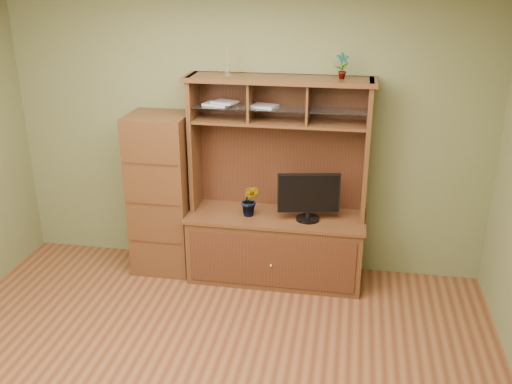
# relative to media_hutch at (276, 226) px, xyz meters

# --- Properties ---
(room) EXTENTS (4.54, 4.04, 2.74)m
(room) POSITION_rel_media_hutch_xyz_m (-0.33, -1.73, 0.83)
(room) COLOR #5B2E1A
(room) RESTS_ON ground
(media_hutch) EXTENTS (1.66, 0.61, 1.90)m
(media_hutch) POSITION_rel_media_hutch_xyz_m (0.00, 0.00, 0.00)
(media_hutch) COLOR #432313
(media_hutch) RESTS_ON room
(monitor) EXTENTS (0.55, 0.21, 0.44)m
(monitor) POSITION_rel_media_hutch_xyz_m (0.30, -0.08, 0.36)
(monitor) COLOR black
(monitor) RESTS_ON media_hutch
(orchid_plant) EXTENTS (0.19, 0.16, 0.30)m
(orchid_plant) POSITION_rel_media_hutch_xyz_m (-0.23, -0.08, 0.28)
(orchid_plant) COLOR #30551D
(orchid_plant) RESTS_ON media_hutch
(top_plant) EXTENTS (0.13, 0.11, 0.22)m
(top_plant) POSITION_rel_media_hutch_xyz_m (0.53, 0.08, 1.49)
(top_plant) COLOR #3C6F27
(top_plant) RESTS_ON media_hutch
(reed_diffuser) EXTENTS (0.05, 0.05, 0.25)m
(reed_diffuser) POSITION_rel_media_hutch_xyz_m (-0.46, 0.08, 1.48)
(reed_diffuser) COLOR silver
(reed_diffuser) RESTS_ON media_hutch
(magazines) EXTENTS (0.68, 0.22, 0.04)m
(magazines) POSITION_rel_media_hutch_xyz_m (-0.40, 0.08, 1.13)
(magazines) COLOR silver
(magazines) RESTS_ON media_hutch
(side_cabinet) EXTENTS (0.55, 0.50, 1.54)m
(side_cabinet) POSITION_rel_media_hutch_xyz_m (-1.10, 0.00, 0.25)
(side_cabinet) COLOR #432313
(side_cabinet) RESTS_ON room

